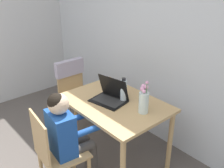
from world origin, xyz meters
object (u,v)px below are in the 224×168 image
(flower_vase, at_px, (144,100))
(person_seated, at_px, (67,131))
(laptop, at_px, (110,95))
(chair_spare, at_px, (73,83))
(water_bottle, at_px, (124,90))
(chair_occupied, at_px, (56,154))

(flower_vase, bearing_deg, person_seated, -116.11)
(person_seated, relative_size, laptop, 2.72)
(chair_spare, height_order, person_seated, person_seated)
(chair_spare, xyz_separation_m, laptop, (0.89, -0.12, 0.20))
(person_seated, bearing_deg, water_bottle, -85.67)
(laptop, bearing_deg, flower_vase, 0.25)
(chair_occupied, bearing_deg, laptop, -79.09)
(person_seated, height_order, flower_vase, flower_vase)
(laptop, bearing_deg, person_seated, -95.05)
(flower_vase, distance_m, water_bottle, 0.29)
(chair_spare, distance_m, person_seated, 1.17)
(chair_occupied, distance_m, laptop, 0.76)
(chair_occupied, relative_size, laptop, 2.27)
(chair_spare, xyz_separation_m, flower_vase, (1.26, -0.04, 0.27))
(chair_spare, relative_size, laptop, 2.30)
(chair_occupied, xyz_separation_m, laptop, (-0.05, 0.68, 0.34))
(laptop, bearing_deg, chair_occupied, -97.31)
(laptop, relative_size, flower_vase, 1.18)
(chair_spare, bearing_deg, person_seated, -125.47)
(person_seated, height_order, water_bottle, person_seated)
(person_seated, bearing_deg, flower_vase, -109.33)
(water_bottle, bearing_deg, chair_occupied, -93.11)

